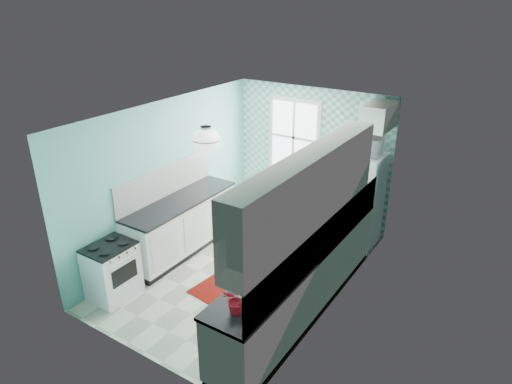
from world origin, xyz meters
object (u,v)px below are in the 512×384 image
Objects in this scene: sink at (329,227)px; stove at (112,270)px; potted_plant at (237,300)px; ceiling_light at (206,140)px; fruit_bowl at (251,297)px; fridge at (359,199)px; microwave at (364,145)px.

stove is at bearing -137.12° from sink.
stove is 2.51m from potted_plant.
sink is at bearing 89.90° from potted_plant.
stove is (-1.20, -0.75, -1.91)m from ceiling_light.
sink is 1.87× the size of fruit_bowl.
stove is (-2.31, -3.35, -0.38)m from fridge.
fridge is 5.61× the size of fruit_bowl.
ceiling_light is at bearing -111.16° from fridge.
fridge is 3.43m from fruit_bowl.
fridge reaches higher than potted_plant.
fruit_bowl is at bearing -0.93° from stove.
fruit_bowl is at bearing 90.00° from potted_plant.
ceiling_light is at bearing 63.83° from microwave.
microwave is (1.11, 2.60, -0.57)m from ceiling_light.
fridge reaches higher than fruit_bowl.
sink is at bearing 90.77° from microwave.
fridge is 1.41m from sink.
potted_plant is at bearing -86.29° from sink.
sink is (2.40, 1.95, 0.51)m from stove.
fridge is at bearing 56.10° from stove.
ceiling_light reaches higher than microwave.
microwave reaches higher than sink.
fruit_bowl is 0.51× the size of microwave.
ceiling_light is 0.66× the size of sink.
stove is at bearing 172.20° from potted_plant.
fridge is (1.11, 2.60, -1.52)m from ceiling_light.
fruit_bowl is (-0.00, -2.02, 0.04)m from sink.
fridge is 2.02× the size of stove.
fruit_bowl is 0.94× the size of potted_plant.
ceiling_light is 2.20m from sink.
microwave is at bearing 91.51° from fruit_bowl.
ceiling_light reaches higher than potted_plant.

